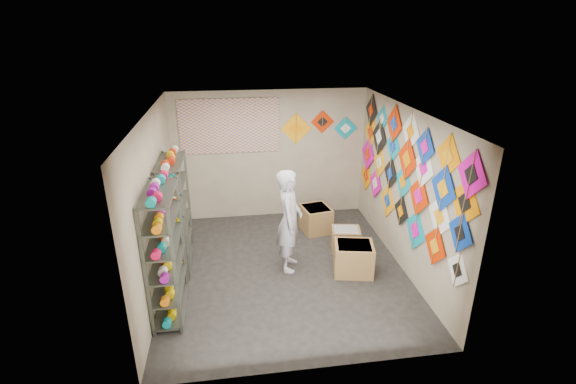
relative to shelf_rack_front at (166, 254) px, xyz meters
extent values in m
plane|color=black|center=(1.78, 0.85, -0.95)|extent=(4.50, 4.50, 0.00)
plane|color=tan|center=(1.78, 3.10, 0.40)|extent=(4.00, 0.00, 4.00)
plane|color=tan|center=(1.78, -1.40, 0.40)|extent=(4.00, 0.00, 4.00)
plane|color=tan|center=(-0.22, 0.85, 0.40)|extent=(0.00, 4.50, 4.50)
plane|color=tan|center=(3.78, 0.85, 0.40)|extent=(0.00, 4.50, 4.50)
plane|color=gray|center=(1.78, 0.85, 1.75)|extent=(4.50, 4.50, 0.00)
cube|color=#4C5147|center=(0.00, 0.00, 0.00)|extent=(0.40, 1.10, 1.90)
cube|color=#4C5147|center=(0.00, 1.30, 0.00)|extent=(0.40, 1.10, 1.90)
cylinder|color=#F5104C|center=(0.00, -0.48, 0.09)|extent=(0.12, 0.10, 0.12)
cylinder|color=orange|center=(0.00, -0.29, 0.09)|extent=(0.12, 0.10, 0.12)
cylinder|color=#E7BD06|center=(0.00, -0.10, 0.09)|extent=(0.12, 0.10, 0.12)
cylinder|color=white|center=(0.00, 0.10, 0.09)|extent=(0.12, 0.10, 0.12)
cylinder|color=red|center=(0.00, 0.29, 0.09)|extent=(0.12, 0.10, 0.12)
cylinder|color=#9B149A|center=(0.00, 0.48, 0.09)|extent=(0.12, 0.10, 0.12)
cylinder|color=#C5B58C|center=(0.00, 0.82, 0.09)|extent=(0.12, 0.10, 0.12)
cylinder|color=#0C989F|center=(0.00, 1.01, 0.09)|extent=(0.12, 0.10, 0.12)
cylinder|color=#F5104C|center=(0.00, 1.20, 0.09)|extent=(0.12, 0.10, 0.12)
cylinder|color=orange|center=(0.00, 1.40, 0.09)|extent=(0.12, 0.10, 0.12)
cylinder|color=#E7BD06|center=(0.00, 1.59, 0.09)|extent=(0.12, 0.10, 0.12)
cylinder|color=white|center=(0.00, 1.78, 0.09)|extent=(0.12, 0.10, 0.12)
cube|color=white|center=(3.77, -1.00, 0.02)|extent=(0.03, 0.52, 0.52)
cube|color=red|center=(3.75, -0.41, 0.04)|extent=(0.02, 0.61, 0.61)
cube|color=#0B91AB|center=(3.77, 0.26, -0.05)|extent=(0.03, 0.69, 0.69)
cube|color=black|center=(3.75, 0.81, 0.03)|extent=(0.01, 0.54, 0.54)
cube|color=#FFA30F|center=(3.77, 1.45, -0.05)|extent=(0.02, 0.67, 0.67)
cube|color=#F205B3|center=(3.75, 2.10, 0.05)|extent=(0.03, 0.62, 0.62)
cube|color=#FF8E00|center=(3.77, 2.70, -0.01)|extent=(0.01, 0.67, 0.67)
cube|color=#0B3AB7|center=(3.75, -0.95, 0.53)|extent=(0.03, 0.57, 0.57)
cube|color=white|center=(3.77, -0.38, 0.49)|extent=(0.01, 0.65, 0.65)
cube|color=red|center=(3.75, 0.26, 0.53)|extent=(0.03, 0.65, 0.65)
cube|color=#0B91AB|center=(3.77, 0.89, 0.53)|extent=(0.04, 0.62, 0.62)
cube|color=black|center=(3.75, 1.41, 0.49)|extent=(0.01, 0.58, 0.58)
cube|color=#FFA30F|center=(3.77, 2.02, 0.50)|extent=(0.03, 0.64, 0.64)
cube|color=#F205B3|center=(3.75, 2.65, 0.48)|extent=(0.04, 0.72, 0.72)
cube|color=#FF8E00|center=(3.77, -0.91, 0.93)|extent=(0.04, 0.66, 0.66)
cube|color=#0B3AB7|center=(3.75, -0.40, 0.91)|extent=(0.02, 0.67, 0.67)
cube|color=white|center=(3.77, 0.25, 0.99)|extent=(0.04, 0.64, 0.64)
cube|color=red|center=(3.75, 0.80, 0.95)|extent=(0.01, 0.71, 0.71)
cube|color=#0B91AB|center=(3.77, 1.44, 0.98)|extent=(0.02, 0.61, 0.61)
cube|color=black|center=(3.75, 2.10, 0.98)|extent=(0.03, 0.72, 0.72)
cube|color=#FFA30F|center=(3.77, 2.62, 0.95)|extent=(0.02, 0.71, 0.71)
cube|color=#F205B3|center=(3.75, -0.97, 1.31)|extent=(0.03, 0.63, 0.63)
cube|color=#FF8E00|center=(3.77, -0.37, 1.36)|extent=(0.01, 0.62, 0.62)
cube|color=#0B3AB7|center=(3.75, 0.26, 1.30)|extent=(0.02, 0.57, 0.57)
cube|color=white|center=(3.77, 0.82, 1.39)|extent=(0.02, 0.64, 0.64)
cube|color=red|center=(3.75, 1.45, 1.37)|extent=(0.02, 0.66, 0.66)
cube|color=#0B91AB|center=(3.77, 2.06, 1.34)|extent=(0.03, 0.52, 0.52)
cube|color=black|center=(3.75, 2.64, 1.38)|extent=(0.03, 0.63, 0.63)
cube|color=#FFA30F|center=(2.33, 3.09, 0.95)|extent=(0.66, 0.02, 0.66)
cube|color=red|center=(2.88, 3.09, 1.08)|extent=(0.49, 0.02, 0.49)
cube|color=#0B91AB|center=(3.38, 3.09, 0.92)|extent=(0.50, 0.02, 0.50)
cube|color=#7C4DA7|center=(0.98, 3.08, 1.05)|extent=(2.00, 0.01, 1.10)
imported|color=silver|center=(1.87, 0.91, -0.07)|extent=(0.83, 0.70, 1.77)
cube|color=#9C7344|center=(2.90, 0.59, -0.69)|extent=(0.73, 0.64, 0.53)
cube|color=#9C7344|center=(2.99, 1.36, -0.74)|extent=(0.58, 0.50, 0.42)
cube|color=#9C7344|center=(2.60, 2.19, -0.69)|extent=(0.63, 0.67, 0.51)
camera|label=1|loc=(0.95, -5.22, 2.96)|focal=26.00mm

